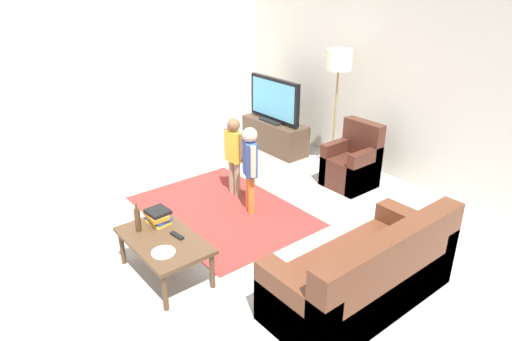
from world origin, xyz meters
TOP-DOWN VIEW (x-y plane):
  - ground at (0.00, 0.00)m, footprint 7.80×7.80m
  - wall_back at (0.00, 3.00)m, footprint 6.00×0.12m
  - wall_left at (-3.00, 0.00)m, footprint 0.12×6.00m
  - area_rug at (-0.43, 0.40)m, footprint 2.20×1.60m
  - tv_stand at (-1.61, 2.30)m, footprint 1.20×0.44m
  - tv at (-1.61, 2.28)m, footprint 1.10×0.28m
  - couch at (1.81, 0.41)m, footprint 0.80×1.80m
  - armchair at (0.09, 2.26)m, footprint 0.60×0.60m
  - floor_lamp at (-0.47, 2.45)m, footprint 0.36×0.36m
  - child_near_tv at (-0.71, 0.80)m, footprint 0.36×0.17m
  - child_center at (-0.21, 0.68)m, footprint 0.34×0.21m
  - coffee_table at (0.29, -0.78)m, footprint 1.00×0.60m
  - book_stack at (-0.01, -0.67)m, footprint 0.27×0.22m
  - bottle at (0.01, -0.90)m, footprint 0.06×0.06m
  - tv_remote at (0.34, -0.66)m, footprint 0.17×0.07m
  - plate at (0.51, -0.90)m, footprint 0.22×0.22m

SIDE VIEW (x-z plane):
  - ground at x=0.00m, z-range 0.00..0.00m
  - area_rug at x=-0.43m, z-range 0.00..0.01m
  - tv_stand at x=-1.61m, z-range -0.01..0.49m
  - couch at x=1.81m, z-range -0.14..0.72m
  - armchair at x=0.09m, z-range -0.15..0.75m
  - coffee_table at x=0.29m, z-range 0.16..0.58m
  - plate at x=0.51m, z-range 0.42..0.44m
  - tv_remote at x=0.34m, z-range 0.42..0.44m
  - book_stack at x=-0.01m, z-range 0.42..0.57m
  - bottle at x=0.01m, z-range 0.40..0.70m
  - child_near_tv at x=-0.71m, z-range 0.11..1.17m
  - child_center at x=-0.21m, z-range 0.11..1.21m
  - tv at x=-1.61m, z-range 0.49..1.20m
  - wall_back at x=0.00m, z-range 0.00..2.70m
  - wall_left at x=-3.00m, z-range 0.00..2.70m
  - floor_lamp at x=-0.47m, z-range 0.65..2.43m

